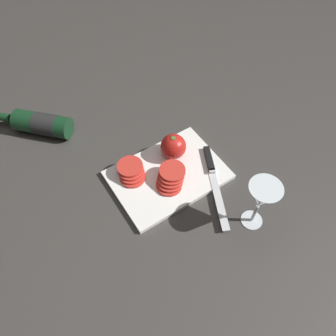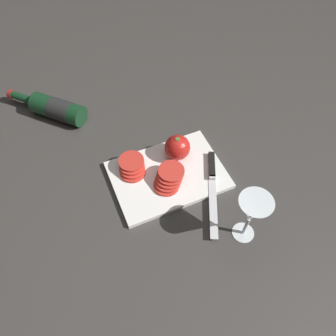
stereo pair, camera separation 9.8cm
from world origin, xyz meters
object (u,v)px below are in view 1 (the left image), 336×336
wine_glass (261,198)px  tomato_slice_stack_far (131,172)px  tomato_slice_stack_near (171,178)px  wine_bottle (40,124)px  whole_tomato (173,146)px  knife (211,169)px

wine_glass → tomato_slice_stack_far: size_ratio=1.74×
wine_glass → tomato_slice_stack_near: size_ratio=1.70×
wine_bottle → tomato_slice_stack_near: size_ratio=2.49×
wine_glass → whole_tomato: (-0.06, 0.31, -0.07)m
wine_bottle → tomato_slice_stack_far: 0.37m
knife → tomato_slice_stack_near: tomato_slice_stack_near is taller
whole_tomato → knife: whole_tomato is taller
whole_tomato → tomato_slice_stack_near: size_ratio=0.80×
whole_tomato → tomato_slice_stack_near: (-0.06, -0.08, -0.02)m
tomato_slice_stack_far → whole_tomato: bearing=-1.4°
knife → tomato_slice_stack_far: size_ratio=2.69×
wine_glass → whole_tomato: bearing=101.2°
wine_bottle → tomato_slice_stack_near: 0.49m
tomato_slice_stack_far → tomato_slice_stack_near: bearing=-45.2°
wine_bottle → whole_tomato: bearing=-47.6°
knife → tomato_slice_stack_near: 0.13m
wine_glass → whole_tomato: size_ratio=2.13×
wine_glass → knife: 0.22m
wine_bottle → tomato_slice_stack_near: wine_bottle is taller
wine_glass → tomato_slice_stack_far: wine_glass is taller
wine_glass → knife: size_ratio=0.64×
wine_bottle → wine_glass: 0.75m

